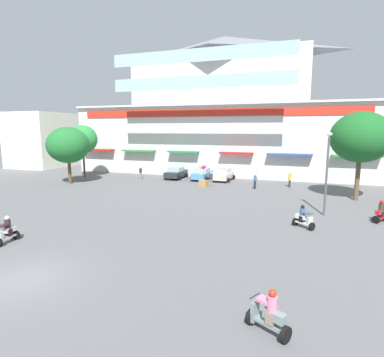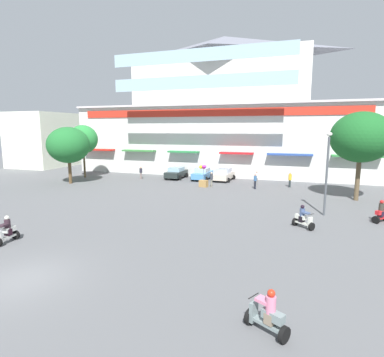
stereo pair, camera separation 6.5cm
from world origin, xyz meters
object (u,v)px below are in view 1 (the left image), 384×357
Objects in this scene: scooter_rider_3 at (381,213)px; pedestrian_4 at (290,179)px; pedestrian_1 at (211,178)px; pedestrian_3 at (256,177)px; scooter_rider_0 at (7,232)px; scooter_rider_4 at (269,315)px; plaza_tree_0 at (68,145)px; pedestrian_2 at (255,180)px; parked_car_2 at (224,174)px; plaza_tree_2 at (83,139)px; parked_car_1 at (202,174)px; balloon_vendor_cart at (203,178)px; parked_car_0 at (176,173)px; scooter_rider_1 at (303,218)px; plaza_tree_1 at (361,137)px; streetlamp_near at (327,167)px; pedestrian_0 at (141,172)px.

scooter_rider_3 is 0.95× the size of pedestrian_4.
pedestrian_3 is (4.58, 2.54, -0.03)m from pedestrian_1.
scooter_rider_4 is (14.66, -3.37, -0.02)m from scooter_rider_0.
pedestrian_2 is (21.02, 3.49, -3.53)m from plaza_tree_0.
scooter_rider_3 is (14.16, -13.63, -0.12)m from parked_car_2.
scooter_rider_0 is 0.94× the size of pedestrian_2.
plaza_tree_2 reaches higher than parked_car_1.
scooter_rider_0 is 20.69m from balloon_vendor_cart.
parked_car_0 is 2.36× the size of pedestrian_4.
scooter_rider_1 is (11.81, -16.57, -0.12)m from parked_car_1.
plaza_tree_1 is at bearing -38.58° from pedestrian_4.
plaza_tree_1 is 8.53m from scooter_rider_3.
plaza_tree_1 is 5.06× the size of scooter_rider_0.
balloon_vendor_cart is at bearing -162.87° from pedestrian_4.
scooter_rider_3 is 0.96× the size of pedestrian_2.
streetlamp_near is (1.54, 3.66, 2.99)m from scooter_rider_1.
pedestrian_3 is at bearing -27.04° from parked_car_2.
pedestrian_4 is at bearing 2.87° from plaza_tree_2.
parked_car_1 is at bearing -179.13° from parked_car_2.
plaza_tree_2 is 22.66m from pedestrian_3.
pedestrian_4 is at bearing 18.05° from pedestrian_1.
parked_car_2 is 2.73× the size of scooter_rider_1.
parked_car_2 is at bearing 153.92° from plaza_tree_1.
plaza_tree_2 is at bearing -177.13° from pedestrian_4.
parked_car_1 is 2.76× the size of pedestrian_0.
plaza_tree_0 is at bearing -178.02° from plaza_tree_1.
plaza_tree_1 is 4.72× the size of pedestrian_4.
scooter_rider_1 is 0.96× the size of scooter_rider_3.
scooter_rider_1 is 15.60m from balloon_vendor_cart.
parked_car_2 is at bearing 136.09° from scooter_rider_3.
parked_car_2 is 0.67× the size of streetlamp_near.
pedestrian_2 is 5.61m from balloon_vendor_cart.
balloon_vendor_cart is at bearing 111.22° from scooter_rider_4.
pedestrian_3 is 3.60m from pedestrian_4.
balloon_vendor_cart is at bearing -5.11° from plaza_tree_2.
scooter_rider_3 is at bearing -43.78° from pedestrian_2.
scooter_rider_1 is (15.87, 8.16, -0.02)m from scooter_rider_0.
pedestrian_0 is (-19.41, 14.48, 0.26)m from scooter_rider_1.
plaza_tree_2 reaches higher than streetlamp_near.
pedestrian_1 is 1.01× the size of pedestrian_4.
parked_car_2 is (16.63, 7.76, -3.71)m from plaza_tree_0.
pedestrian_0 is at bearing 179.77° from pedestrian_3.
plaza_tree_1 is 5.16× the size of scooter_rider_4.
scooter_rider_1 is 13.20m from pedestrian_2.
pedestrian_1 is (10.05, -2.60, 0.08)m from pedestrian_0.
parked_car_1 is (15.23, 3.32, -4.25)m from plaza_tree_2.
plaza_tree_1 reaches higher than plaza_tree_0.
balloon_vendor_cart is at bearing -171.66° from pedestrian_1.
balloon_vendor_cart is (-14.89, 1.85, -4.66)m from plaza_tree_1.
balloon_vendor_cart is at bearing -154.00° from pedestrian_3.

